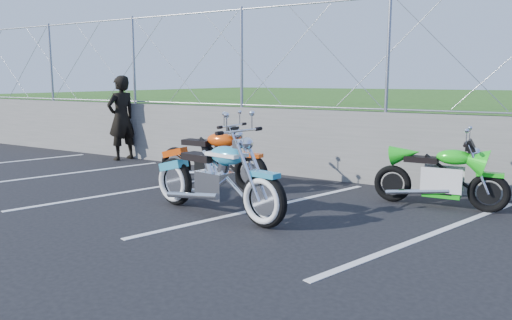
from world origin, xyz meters
The scene contains 9 objects.
ground centered at (0.00, 0.00, 0.00)m, with size 90.00×90.00×0.00m, color black.
retaining_wall centered at (0.00, 3.50, 0.65)m, with size 30.00×0.22×1.30m, color #60605C.
grass_field centered at (0.00, 13.50, 0.65)m, with size 30.00×20.00×1.30m, color #255115.
chain_link_fence centered at (0.00, 3.50, 2.30)m, with size 28.00×0.03×2.00m.
parking_lines centered at (1.20, 1.00, 0.00)m, with size 18.29×4.31×0.01m.
cruiser_turquoise centered at (-0.34, 0.29, 0.49)m, with size 2.45×0.77×1.23m.
naked_orange centered at (-1.46, 1.73, 0.48)m, with size 2.25×0.76×1.12m.
sportbike_green centered at (2.20, 2.39, 0.43)m, with size 1.92×0.69×1.00m.
person_standing centered at (-5.09, 3.12, 0.98)m, with size 0.71×0.47×1.95m, color black.
Camera 1 is at (3.59, -5.16, 1.88)m, focal length 35.00 mm.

